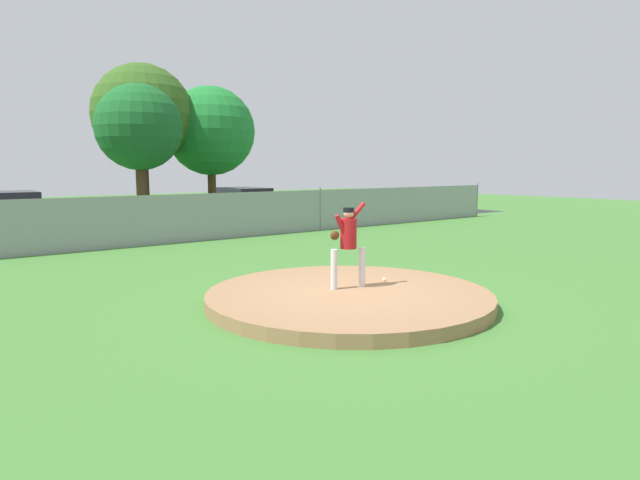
{
  "coord_description": "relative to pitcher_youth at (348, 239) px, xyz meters",
  "views": [
    {
      "loc": [
        -6.63,
        -7.58,
        2.56
      ],
      "look_at": [
        0.38,
        1.38,
        1.04
      ],
      "focal_mm": 30.27,
      "sensor_mm": 36.0,
      "label": 1
    }
  ],
  "objects": [
    {
      "name": "baseball",
      "position": [
        1.0,
        -0.01,
        -0.93
      ],
      "size": [
        0.07,
        0.07,
        0.07
      ],
      "primitive_type": "sphere",
      "color": "white",
      "rests_on": "pitchers_mound"
    },
    {
      "name": "tree_tall_centre",
      "position": [
        3.77,
        21.57,
        3.53
      ],
      "size": [
        4.64,
        4.64,
        7.09
      ],
      "color": "#4C331E",
      "rests_on": "ground_plane"
    },
    {
      "name": "chainlink_fence",
      "position": [
        -0.17,
        9.77,
        -0.37
      ],
      "size": [
        35.77,
        0.07,
        1.77
      ],
      "color": "gray",
      "rests_on": "ground_plane"
    },
    {
      "name": "pitcher_youth",
      "position": [
        0.0,
        0.0,
        0.0
      ],
      "size": [
        0.8,
        0.32,
        1.67
      ],
      "color": "silver",
      "rests_on": "pitchers_mound"
    },
    {
      "name": "parked_car_champagne",
      "position": [
        5.84,
        14.02,
        -0.4
      ],
      "size": [
        1.97,
        4.62,
        1.67
      ],
      "color": "tan",
      "rests_on": "ground_plane"
    },
    {
      "name": "traffic_cone_orange",
      "position": [
        4.08,
        14.02,
        -0.94
      ],
      "size": [
        0.4,
        0.4,
        0.55
      ],
      "color": "orange",
      "rests_on": "asphalt_strip"
    },
    {
      "name": "asphalt_strip",
      "position": [
        -0.17,
        14.27,
        -1.2
      ],
      "size": [
        44.0,
        7.0,
        0.01
      ],
      "primitive_type": "cube",
      "color": "#2B2B2D",
      "rests_on": "ground_plane"
    },
    {
      "name": "ground_plane",
      "position": [
        -0.17,
        5.77,
        -1.21
      ],
      "size": [
        80.0,
        80.0,
        0.0
      ],
      "primitive_type": "plane",
      "color": "#427A33"
    },
    {
      "name": "tree_broad_right",
      "position": [
        9.37,
        24.27,
        3.72
      ],
      "size": [
        5.67,
        5.67,
        7.78
      ],
      "color": "#4C331E",
      "rests_on": "ground_plane"
    },
    {
      "name": "pitchers_mound",
      "position": [
        -0.17,
        -0.23,
        -1.09
      ],
      "size": [
        5.42,
        5.42,
        0.23
      ],
      "primitive_type": "cylinder",
      "color": "#99704C",
      "rests_on": "ground_plane"
    },
    {
      "name": "tree_bushy_near",
      "position": [
        5.13,
        24.65,
        4.55
      ],
      "size": [
        5.92,
        5.92,
        8.73
      ],
      "color": "#4C331E",
      "rests_on": "ground_plane"
    },
    {
      "name": "parked_car_white",
      "position": [
        -3.52,
        14.52,
        -0.39
      ],
      "size": [
        1.91,
        4.26,
        1.73
      ],
      "color": "silver",
      "rests_on": "ground_plane"
    }
  ]
}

